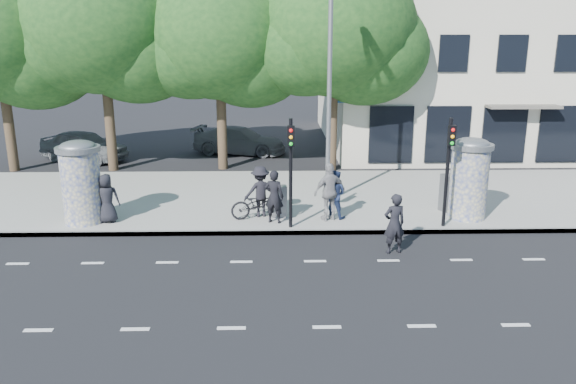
{
  "coord_description": "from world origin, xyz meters",
  "views": [
    {
      "loc": [
        -1.05,
        -12.76,
        5.86
      ],
      "look_at": [
        -0.69,
        3.5,
        1.38
      ],
      "focal_mm": 35.0,
      "sensor_mm": 36.0,
      "label": 1
    }
  ],
  "objects_px": {
    "ped_b": "(274,197)",
    "bicycle": "(259,204)",
    "man_road": "(394,224)",
    "car_left": "(84,146)",
    "ped_a": "(107,198)",
    "ped_e": "(330,192)",
    "traffic_pole_far": "(449,162)",
    "ped_d": "(260,191)",
    "cabinet_left": "(279,201)",
    "car_right": "(239,140)",
    "ad_column_left": "(81,180)",
    "street_lamp": "(330,70)",
    "cabinet_right": "(450,193)",
    "ped_c": "(334,194)",
    "ad_column_right": "(469,176)",
    "traffic_pole_near": "(291,162)"
  },
  "relations": [
    {
      "from": "bicycle",
      "to": "cabinet_right",
      "type": "height_order",
      "value": "cabinet_right"
    },
    {
      "from": "ped_b",
      "to": "cabinet_left",
      "type": "bearing_deg",
      "value": -86.56
    },
    {
      "from": "traffic_pole_far",
      "to": "ped_d",
      "type": "xyz_separation_m",
      "value": [
        -5.76,
        1.2,
        -1.24
      ]
    },
    {
      "from": "street_lamp",
      "to": "cabinet_right",
      "type": "relative_size",
      "value": 6.27
    },
    {
      "from": "ped_c",
      "to": "ped_d",
      "type": "bearing_deg",
      "value": 18.87
    },
    {
      "from": "ped_c",
      "to": "car_left",
      "type": "xyz_separation_m",
      "value": [
        -11.33,
        9.82,
        -0.19
      ]
    },
    {
      "from": "traffic_pole_near",
      "to": "ped_b",
      "type": "height_order",
      "value": "traffic_pole_near"
    },
    {
      "from": "man_road",
      "to": "car_left",
      "type": "xyz_separation_m",
      "value": [
        -12.73,
        12.61,
        -0.11
      ]
    },
    {
      "from": "traffic_pole_far",
      "to": "ped_b",
      "type": "xyz_separation_m",
      "value": [
        -5.31,
        0.53,
        -1.22
      ]
    },
    {
      "from": "ped_a",
      "to": "ped_d",
      "type": "bearing_deg",
      "value": 177.3
    },
    {
      "from": "ad_column_left",
      "to": "street_lamp",
      "type": "bearing_deg",
      "value": 14.94
    },
    {
      "from": "street_lamp",
      "to": "ped_c",
      "type": "xyz_separation_m",
      "value": [
        0.05,
        -1.85,
        -3.85
      ]
    },
    {
      "from": "ped_a",
      "to": "ped_e",
      "type": "height_order",
      "value": "ped_e"
    },
    {
      "from": "bicycle",
      "to": "cabinet_left",
      "type": "height_order",
      "value": "cabinet_left"
    },
    {
      "from": "street_lamp",
      "to": "ped_c",
      "type": "relative_size",
      "value": 5.02
    },
    {
      "from": "ad_column_right",
      "to": "street_lamp",
      "type": "height_order",
      "value": "street_lamp"
    },
    {
      "from": "cabinet_left",
      "to": "traffic_pole_far",
      "type": "bearing_deg",
      "value": -20.31
    },
    {
      "from": "traffic_pole_far",
      "to": "ped_a",
      "type": "relative_size",
      "value": 2.15
    },
    {
      "from": "ped_d",
      "to": "cabinet_left",
      "type": "bearing_deg",
      "value": 162.55
    },
    {
      "from": "cabinet_left",
      "to": "car_left",
      "type": "xyz_separation_m",
      "value": [
        -9.53,
        9.64,
        0.09
      ]
    },
    {
      "from": "cabinet_left",
      "to": "car_right",
      "type": "relative_size",
      "value": 0.21
    },
    {
      "from": "car_left",
      "to": "ad_column_left",
      "type": "bearing_deg",
      "value": -139.24
    },
    {
      "from": "ad_column_right",
      "to": "ped_a",
      "type": "relative_size",
      "value": 1.68
    },
    {
      "from": "ped_e",
      "to": "man_road",
      "type": "distance_m",
      "value": 3.0
    },
    {
      "from": "ped_b",
      "to": "bicycle",
      "type": "bearing_deg",
      "value": -23.85
    },
    {
      "from": "ad_column_right",
      "to": "cabinet_left",
      "type": "xyz_separation_m",
      "value": [
        -6.15,
        0.26,
        -0.87
      ]
    },
    {
      "from": "traffic_pole_near",
      "to": "ped_d",
      "type": "xyz_separation_m",
      "value": [
        -0.96,
        1.2,
        -1.24
      ]
    },
    {
      "from": "ad_column_left",
      "to": "cabinet_right",
      "type": "height_order",
      "value": "ad_column_left"
    },
    {
      "from": "traffic_pole_near",
      "to": "ped_b",
      "type": "bearing_deg",
      "value": 134.0
    },
    {
      "from": "man_road",
      "to": "cabinet_left",
      "type": "xyz_separation_m",
      "value": [
        -3.2,
        2.97,
        -0.2
      ]
    },
    {
      "from": "street_lamp",
      "to": "ped_d",
      "type": "distance_m",
      "value": 4.77
    },
    {
      "from": "ped_c",
      "to": "ped_e",
      "type": "height_order",
      "value": "ped_e"
    },
    {
      "from": "ad_column_right",
      "to": "bicycle",
      "type": "height_order",
      "value": "ad_column_right"
    },
    {
      "from": "traffic_pole_near",
      "to": "man_road",
      "type": "height_order",
      "value": "traffic_pole_near"
    },
    {
      "from": "ped_b",
      "to": "ped_d",
      "type": "relative_size",
      "value": 1.02
    },
    {
      "from": "street_lamp",
      "to": "ped_e",
      "type": "height_order",
      "value": "street_lamp"
    },
    {
      "from": "traffic_pole_far",
      "to": "street_lamp",
      "type": "distance_m",
      "value": 5.12
    },
    {
      "from": "traffic_pole_far",
      "to": "ped_a",
      "type": "bearing_deg",
      "value": 176.35
    },
    {
      "from": "man_road",
      "to": "ped_a",
      "type": "bearing_deg",
      "value": -29.31
    },
    {
      "from": "traffic_pole_far",
      "to": "ped_b",
      "type": "height_order",
      "value": "traffic_pole_far"
    },
    {
      "from": "ped_e",
      "to": "traffic_pole_near",
      "type": "bearing_deg",
      "value": 6.35
    },
    {
      "from": "traffic_pole_far",
      "to": "ped_e",
      "type": "height_order",
      "value": "traffic_pole_far"
    },
    {
      "from": "ped_c",
      "to": "car_right",
      "type": "relative_size",
      "value": 0.33
    },
    {
      "from": "ped_e",
      "to": "car_left",
      "type": "bearing_deg",
      "value": -65.98
    },
    {
      "from": "traffic_pole_far",
      "to": "man_road",
      "type": "relative_size",
      "value": 1.97
    },
    {
      "from": "car_left",
      "to": "car_right",
      "type": "relative_size",
      "value": 0.92
    },
    {
      "from": "street_lamp",
      "to": "bicycle",
      "type": "height_order",
      "value": "street_lamp"
    },
    {
      "from": "ad_column_right",
      "to": "traffic_pole_far",
      "type": "relative_size",
      "value": 0.78
    },
    {
      "from": "man_road",
      "to": "cabinet_left",
      "type": "distance_m",
      "value": 4.37
    },
    {
      "from": "ped_d",
      "to": "ad_column_right",
      "type": "bearing_deg",
      "value": 163.02
    }
  ]
}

